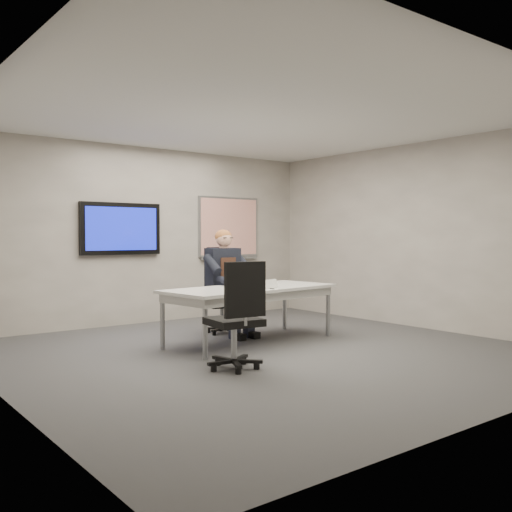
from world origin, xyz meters
TOP-DOWN VIEW (x-y plane):
  - floor at (0.00, 0.00)m, footprint 6.00×6.00m
  - ceiling at (0.00, 0.00)m, footprint 6.00×6.00m
  - wall_back at (0.00, 3.00)m, footprint 6.00×0.02m
  - wall_front at (0.00, -3.00)m, footprint 6.00×0.02m
  - wall_right at (3.00, 0.00)m, footprint 0.02×6.00m
  - conference_table at (0.23, 0.61)m, footprint 2.44×1.24m
  - tv_display at (-0.50, 2.95)m, footprint 1.30×0.09m
  - whiteboard at (1.55, 2.97)m, footprint 1.25×0.08m
  - office_chair_far at (0.34, 1.46)m, footprint 0.54×0.54m
  - office_chair_near at (-0.81, -0.51)m, footprint 0.60×0.60m
  - seated_person at (0.33, 1.20)m, footprint 0.47×0.81m
  - laptop at (0.29, 0.87)m, footprint 0.38×0.41m
  - name_tent at (0.32, 0.33)m, footprint 0.29×0.16m
  - pen at (0.27, 0.24)m, footprint 0.01×0.13m

SIDE VIEW (x-z plane):
  - floor at x=0.00m, z-range -0.01..0.01m
  - office_chair_far at x=0.34m, z-range -0.18..0.76m
  - office_chair_near at x=-0.81m, z-range -0.21..0.92m
  - seated_person at x=0.33m, z-range -0.14..1.34m
  - conference_table at x=0.23m, z-range 0.28..1.00m
  - pen at x=0.27m, z-range 0.73..0.73m
  - name_tent at x=0.32m, z-range 0.72..0.84m
  - laptop at x=0.29m, z-range 0.67..0.89m
  - wall_back at x=0.00m, z-range 0.00..2.80m
  - wall_front at x=0.00m, z-range 0.00..2.80m
  - wall_right at x=3.00m, z-range 0.00..2.80m
  - tv_display at x=-0.50m, z-range 1.10..1.90m
  - whiteboard at x=1.55m, z-range 0.98..2.08m
  - ceiling at x=0.00m, z-range 2.79..2.81m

